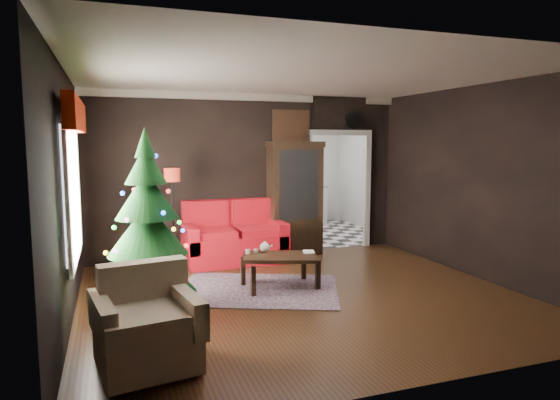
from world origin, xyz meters
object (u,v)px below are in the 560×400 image
object	(u,v)px
curio_cabinet	(295,201)
christmas_tree	(148,225)
armchair	(146,318)
teapot	(265,247)
coffee_table	(280,271)
kitchen_table	(299,219)
loveseat	(234,232)
wall_clock	(352,120)
floor_lamp	(173,218)

from	to	relation	value
curio_cabinet	christmas_tree	distance (m)	3.53
curio_cabinet	armchair	world-z (taller)	curio_cabinet
armchair	teapot	bearing A→B (deg)	41.10
coffee_table	teapot	world-z (taller)	teapot
armchair	kitchen_table	bearing A→B (deg)	46.73
armchair	teapot	distance (m)	2.75
teapot	kitchen_table	world-z (taller)	kitchen_table
coffee_table	armchair	bearing A→B (deg)	-135.01
curio_cabinet	teapot	bearing A→B (deg)	-123.42
curio_cabinet	kitchen_table	distance (m)	1.67
loveseat	wall_clock	xyz separation A→B (m)	(2.35, 0.40, 1.88)
coffee_table	wall_clock	world-z (taller)	wall_clock
coffee_table	teapot	xyz separation A→B (m)	(-0.14, 0.24, 0.29)
curio_cabinet	coffee_table	size ratio (longest dim) A/B	1.94
wall_clock	teapot	bearing A→B (deg)	-141.76
curio_cabinet	teapot	xyz separation A→B (m)	(-1.05, -1.59, -0.42)
loveseat	coffee_table	xyz separation A→B (m)	(0.24, -1.61, -0.27)
coffee_table	teapot	size ratio (longest dim) A/B	6.28
floor_lamp	kitchen_table	distance (m)	3.43
armchair	teapot	xyz separation A→B (m)	(1.75, 2.12, 0.07)
loveseat	armchair	bearing A→B (deg)	-115.24
christmas_tree	coffee_table	bearing A→B (deg)	15.24
loveseat	christmas_tree	world-z (taller)	christmas_tree
curio_cabinet	armchair	size ratio (longest dim) A/B	2.21
floor_lamp	armchair	world-z (taller)	floor_lamp
curio_cabinet	floor_lamp	xyz separation A→B (m)	(-2.17, -0.48, -0.12)
kitchen_table	coffee_table	bearing A→B (deg)	-115.60
loveseat	floor_lamp	xyz separation A→B (m)	(-1.02, -0.26, 0.33)
wall_clock	coffee_table	bearing A→B (deg)	-136.41
floor_lamp	wall_clock	distance (m)	3.76
coffee_table	kitchen_table	bearing A→B (deg)	64.40
loveseat	armchair	distance (m)	3.86
christmas_tree	teapot	xyz separation A→B (m)	(1.62, 0.71, -0.52)
teapot	loveseat	bearing A→B (deg)	94.06
coffee_table	teapot	bearing A→B (deg)	120.77
floor_lamp	teapot	xyz separation A→B (m)	(1.11, -1.11, -0.30)
loveseat	floor_lamp	world-z (taller)	floor_lamp
teapot	wall_clock	xyz separation A→B (m)	(2.25, 1.77, 1.85)
coffee_table	kitchen_table	distance (m)	3.62
curio_cabinet	wall_clock	size ratio (longest dim) A/B	5.94
christmas_tree	wall_clock	distance (m)	4.79
christmas_tree	armchair	world-z (taller)	christmas_tree
loveseat	kitchen_table	size ratio (longest dim) A/B	2.27
wall_clock	kitchen_table	size ratio (longest dim) A/B	0.43
floor_lamp	kitchen_table	bearing A→B (deg)	34.16
floor_lamp	wall_clock	world-z (taller)	wall_clock
loveseat	curio_cabinet	distance (m)	1.25
coffee_table	wall_clock	distance (m)	3.62
christmas_tree	kitchen_table	distance (m)	5.04
kitchen_table	curio_cabinet	bearing A→B (deg)	-114.44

